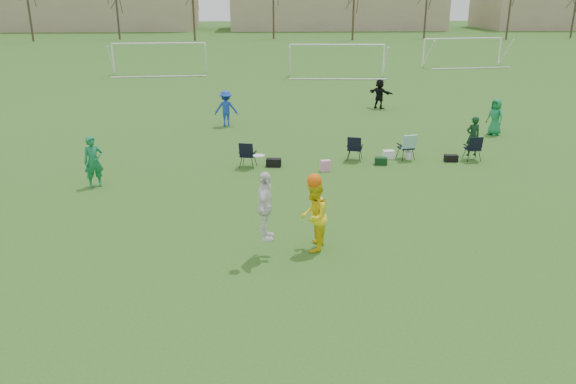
{
  "coord_description": "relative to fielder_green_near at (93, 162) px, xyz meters",
  "views": [
    {
      "loc": [
        -1.93,
        -12.37,
        6.04
      ],
      "look_at": [
        -1.28,
        1.22,
        1.25
      ],
      "focal_mm": 35.0,
      "sensor_mm": 36.0,
      "label": 1
    }
  ],
  "objects": [
    {
      "name": "sideline_setup",
      "position": [
        10.35,
        2.49,
        -0.34
      ],
      "size": [
        9.29,
        1.94,
        1.69
      ],
      "color": "#0E3317",
      "rests_on": "ground"
    },
    {
      "name": "goal_mid",
      "position": [
        11.48,
        26.35,
        1.07
      ],
      "size": [
        7.4,
        0.63,
        2.46
      ],
      "rotation": [
        0.0,
        0.0,
        -0.07
      ],
      "color": "white",
      "rests_on": "ground"
    },
    {
      "name": "ground",
      "position": [
        7.48,
        -5.65,
        -0.85
      ],
      "size": [
        260.0,
        260.0,
        0.0
      ],
      "primitive_type": "plane",
      "color": "#2E581B",
      "rests_on": "ground"
    },
    {
      "name": "tree_line",
      "position": [
        7.72,
        64.19,
        4.24
      ],
      "size": [
        110.28,
        3.28,
        11.4
      ],
      "color": "#382B21",
      "rests_on": "ground"
    },
    {
      "name": "goal_left",
      "position": [
        -2.52,
        28.35,
        1.07
      ],
      "size": [
        7.39,
        0.76,
        2.46
      ],
      "rotation": [
        0.0,
        0.0,
        0.09
      ],
      "color": "white",
      "rests_on": "ground"
    },
    {
      "name": "fielder_green_near",
      "position": [
        0.0,
        0.0,
        0.0
      ],
      "size": [
        0.74,
        0.64,
        1.71
      ],
      "primitive_type": "imported",
      "rotation": [
        0.0,
        0.0,
        0.46
      ],
      "color": "#147645",
      "rests_on": "ground"
    },
    {
      "name": "fielder_black",
      "position": [
        12.15,
        12.99,
        -0.03
      ],
      "size": [
        1.41,
        1.43,
        1.64
      ],
      "primitive_type": "imported",
      "rotation": [
        0.0,
        0.0,
        2.35
      ],
      "color": "black",
      "rests_on": "ground"
    },
    {
      "name": "fielder_green_far",
      "position": [
        16.12,
        6.53,
        -0.03
      ],
      "size": [
        0.85,
        0.96,
        1.65
      ],
      "primitive_type": "imported",
      "rotation": [
        0.0,
        0.0,
        -1.06
      ],
      "color": "#167F46",
      "rests_on": "ground"
    },
    {
      "name": "fielder_blue",
      "position": [
        3.85,
        8.97,
        0.01
      ],
      "size": [
        1.11,
        0.64,
        1.72
      ],
      "primitive_type": "imported",
      "rotation": [
        0.0,
        0.0,
        3.14
      ],
      "color": "#183BB7",
      "rests_on": "ground"
    },
    {
      "name": "goal_right",
      "position": [
        23.48,
        32.35,
        1.07
      ],
      "size": [
        7.35,
        1.14,
        2.46
      ],
      "rotation": [
        0.0,
        0.0,
        0.14
      ],
      "color": "white",
      "rests_on": "ground"
    },
    {
      "name": "center_contest",
      "position": [
        6.34,
        -5.39,
        0.23
      ],
      "size": [
        1.91,
        1.38,
        2.59
      ],
      "color": "white",
      "rests_on": "ground"
    }
  ]
}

